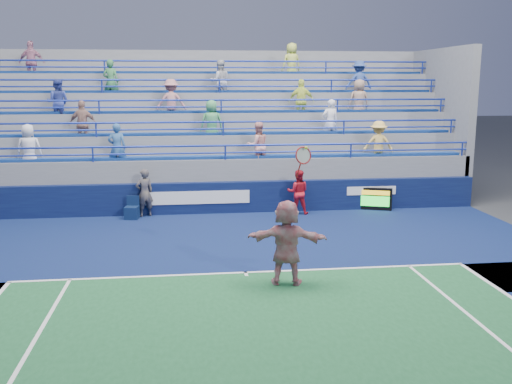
{
  "coord_description": "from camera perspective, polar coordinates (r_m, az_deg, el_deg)",
  "views": [
    {
      "loc": [
        -1.35,
        -13.02,
        4.54
      ],
      "look_at": [
        0.56,
        2.5,
        1.5
      ],
      "focal_mm": 40.0,
      "sensor_mm": 36.0,
      "label": 1
    }
  ],
  "objects": [
    {
      "name": "sponsor_wall",
      "position": [
        19.96,
        -2.99,
        -0.54
      ],
      "size": [
        18.0,
        0.32,
        1.1
      ],
      "color": "#0A103A",
      "rests_on": "ground"
    },
    {
      "name": "line_judge",
      "position": [
        19.67,
        -11.08,
        -0.1
      ],
      "size": [
        0.7,
        0.58,
        1.65
      ],
      "primitive_type": "imported",
      "rotation": [
        0.0,
        0.0,
        3.5
      ],
      "color": "#131634",
      "rests_on": "ground"
    },
    {
      "name": "tennis_player",
      "position": [
        12.87,
        3.09,
        -5.03
      ],
      "size": [
        1.91,
        0.98,
        3.15
      ],
      "color": "silver",
      "rests_on": "ground"
    },
    {
      "name": "ground",
      "position": [
        13.85,
        -1.05,
        -8.13
      ],
      "size": [
        120.0,
        120.0,
        0.0
      ],
      "primitive_type": "plane",
      "color": "#333538"
    },
    {
      "name": "ball_girl",
      "position": [
        19.76,
        4.21,
        -0.01
      ],
      "size": [
        0.85,
        0.71,
        1.55
      ],
      "primitive_type": "imported",
      "rotation": [
        0.0,
        0.0,
        2.96
      ],
      "color": "red",
      "rests_on": "ground"
    },
    {
      "name": "judge_chair",
      "position": [
        19.52,
        -12.31,
        -1.96
      ],
      "size": [
        0.51,
        0.51,
        0.77
      ],
      "color": "#0D1D40",
      "rests_on": "ground"
    },
    {
      "name": "serve_speed_board",
      "position": [
        20.79,
        11.84,
        -0.7
      ],
      "size": [
        1.15,
        0.52,
        0.81
      ],
      "color": "black",
      "rests_on": "ground"
    },
    {
      "name": "bleacher_stand",
      "position": [
        23.51,
        -3.68,
        3.67
      ],
      "size": [
        18.0,
        5.6,
        6.13
      ],
      "color": "slate",
      "rests_on": "ground"
    }
  ]
}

